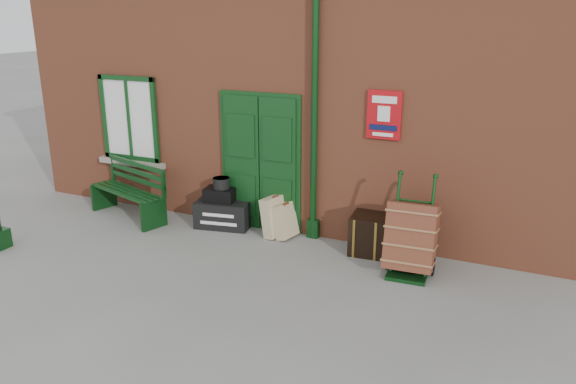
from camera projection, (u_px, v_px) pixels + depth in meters
The scene contains 10 objects.
ground at pixel (233, 265), 8.02m from camera, with size 80.00×80.00×0.00m, color gray.
station_building at pixel (324, 85), 10.39m from camera, with size 10.30×4.30×4.36m.
bench at pixel (130, 189), 9.78m from camera, with size 1.69×0.95×1.00m.
houdini_trunk at pixel (223, 214), 9.40m from camera, with size 0.90×0.49×0.45m, color black.
strongbox at pixel (220, 194), 9.31m from camera, with size 0.49×0.36×0.22m, color black.
hatbox at pixel (221, 183), 9.24m from camera, with size 0.27×0.27×0.18m, color black.
suitcase_back at pixel (275, 216), 8.98m from camera, with size 0.18×0.46×0.64m, color tan.
suitcase_front at pixel (285, 220), 8.92m from camera, with size 0.16×0.41×0.55m, color tan.
porter_trolley at pixel (411, 238), 7.62m from camera, with size 0.70×0.75×1.36m.
dark_trunk at pixel (379, 235), 8.31m from camera, with size 0.82×0.53×0.59m, color black.
Camera 1 is at (3.78, -6.32, 3.45)m, focal length 35.00 mm.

